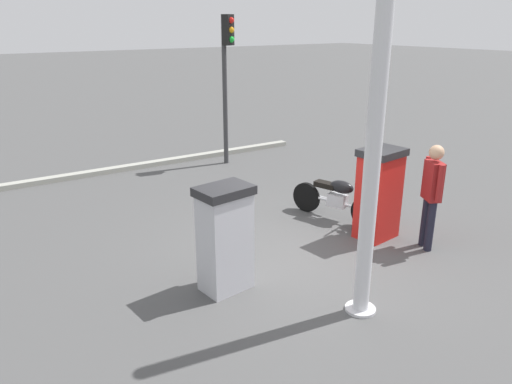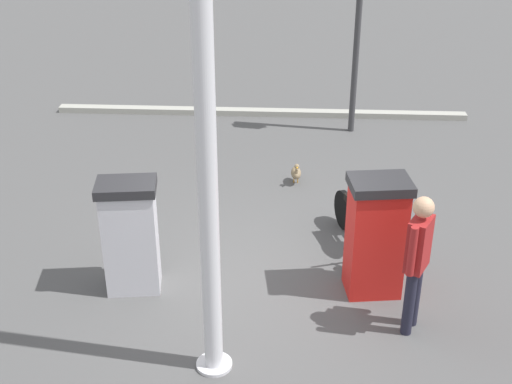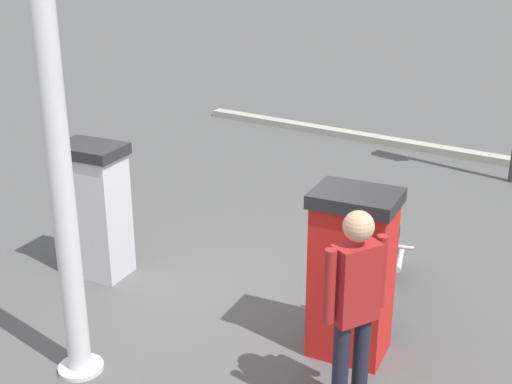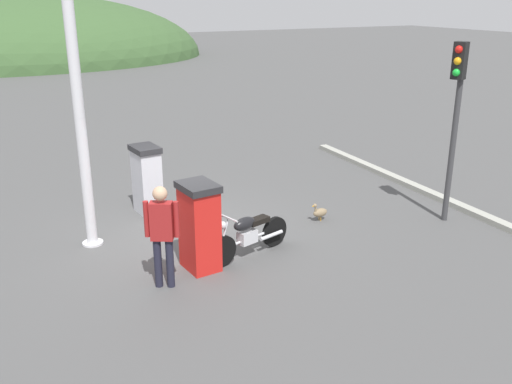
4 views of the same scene
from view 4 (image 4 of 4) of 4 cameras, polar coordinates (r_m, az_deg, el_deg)
ground_plane at (r=11.59m, az=-7.13°, el=-4.23°), size 120.00×120.00×0.00m
fuel_pump_near at (r=9.86m, az=-5.72°, el=-3.43°), size 0.63×0.79×1.58m
fuel_pump_far at (r=12.60m, az=-10.95°, el=1.28°), size 0.58×0.78×1.52m
motorcycle_near_pump at (r=10.38m, az=-0.79°, el=-4.29°), size 1.84×0.71×0.93m
attendant_person at (r=9.23m, az=-9.47°, el=-3.79°), size 0.54×0.36×1.76m
wandering_duck at (r=12.15m, az=6.47°, el=-2.03°), size 0.41×0.18×0.42m
roadside_traffic_light at (r=12.12m, az=19.58°, el=8.52°), size 0.40×0.29×3.74m
canopy_support_pole at (r=10.83m, az=-17.21°, el=5.53°), size 0.40×0.40×4.51m
road_edge_kerb at (r=14.64m, az=15.76°, el=0.52°), size 0.54×8.70×0.12m
distant_hill_main at (r=46.87m, az=-22.72°, el=12.28°), size 27.66×20.62×9.49m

